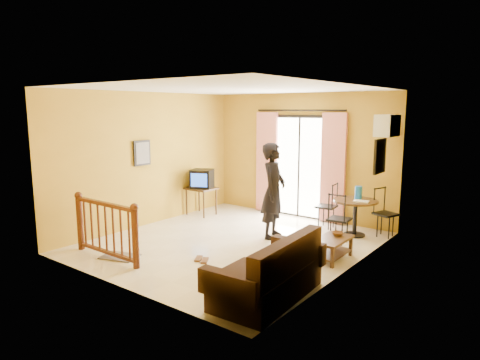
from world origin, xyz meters
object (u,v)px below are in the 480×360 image
Objects in this scene: coffee_table at (332,245)px; television at (202,179)px; sofa at (271,275)px; dining_table at (355,207)px; standing_person at (273,191)px.

television is at bearing 165.99° from coffee_table.
coffee_table is (3.72, -0.93, -0.62)m from television.
television is 0.34× the size of sofa.
dining_table is 1.06× the size of coffee_table.
sofa is at bearing -89.85° from coffee_table.
coffee_table is 1.66m from standing_person.
television reaches higher than sofa.
sofa is (3.72, -2.77, -0.54)m from television.
television reaches higher than coffee_table.
standing_person is at bearing 119.33° from sofa.
coffee_table is at bearing -38.00° from television.
sofa reaches higher than dining_table.
sofa is at bearing -60.59° from television.
dining_table is 1.57m from coffee_table.
dining_table is 3.37m from sofa.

